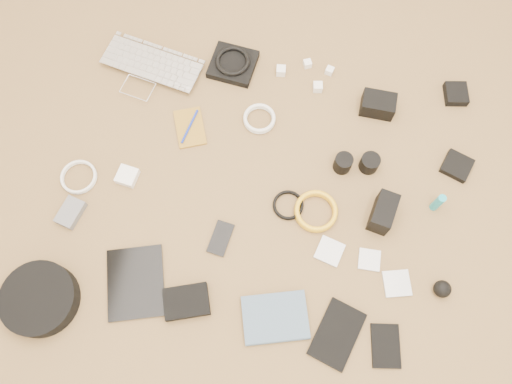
% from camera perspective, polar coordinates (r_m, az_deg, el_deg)
% --- Properties ---
extents(laptop, '(0.40, 0.32, 0.03)m').
position_cam_1_polar(laptop, '(1.89, -12.41, 12.93)').
color(laptop, silver).
rests_on(laptop, ground).
extents(headphone_pouch, '(0.18, 0.17, 0.03)m').
position_cam_1_polar(headphone_pouch, '(1.88, -2.65, 14.36)').
color(headphone_pouch, black).
rests_on(headphone_pouch, ground).
extents(headphones, '(0.16, 0.16, 0.02)m').
position_cam_1_polar(headphones, '(1.86, -2.68, 14.75)').
color(headphones, black).
rests_on(headphones, headphone_pouch).
extents(charger_a, '(0.04, 0.04, 0.03)m').
position_cam_1_polar(charger_a, '(1.86, 2.87, 13.68)').
color(charger_a, white).
rests_on(charger_a, ground).
extents(charger_b, '(0.04, 0.04, 0.03)m').
position_cam_1_polar(charger_b, '(1.89, 5.90, 14.38)').
color(charger_b, white).
rests_on(charger_b, ground).
extents(charger_c, '(0.03, 0.03, 0.03)m').
position_cam_1_polar(charger_c, '(1.88, 8.41, 13.56)').
color(charger_c, white).
rests_on(charger_c, ground).
extents(charger_d, '(0.04, 0.04, 0.03)m').
position_cam_1_polar(charger_d, '(1.84, 7.07, 11.82)').
color(charger_d, white).
rests_on(charger_d, ground).
extents(dslr_camera, '(0.12, 0.08, 0.07)m').
position_cam_1_polar(dslr_camera, '(1.82, 13.76, 9.68)').
color(dslr_camera, black).
rests_on(dslr_camera, ground).
extents(lens_pouch, '(0.09, 0.10, 0.03)m').
position_cam_1_polar(lens_pouch, '(1.94, 21.88, 10.37)').
color(lens_pouch, black).
rests_on(lens_pouch, ground).
extents(notebook_olive, '(0.14, 0.17, 0.01)m').
position_cam_1_polar(notebook_olive, '(1.77, -7.56, 7.32)').
color(notebook_olive, olive).
rests_on(notebook_olive, ground).
extents(pen_blue, '(0.03, 0.14, 0.01)m').
position_cam_1_polar(pen_blue, '(1.76, -7.59, 7.44)').
color(pen_blue, '#1429A6').
rests_on(pen_blue, notebook_olive).
extents(cable_white_a, '(0.15, 0.15, 0.01)m').
position_cam_1_polar(cable_white_a, '(1.77, 0.39, 8.27)').
color(cable_white_a, white).
rests_on(cable_white_a, ground).
extents(lens_a, '(0.07, 0.07, 0.06)m').
position_cam_1_polar(lens_a, '(1.69, 9.91, 3.27)').
color(lens_a, black).
rests_on(lens_a, ground).
extents(lens_b, '(0.08, 0.08, 0.06)m').
position_cam_1_polar(lens_b, '(1.71, 12.84, 3.25)').
color(lens_b, black).
rests_on(lens_b, ground).
extents(card_reader, '(0.12, 0.12, 0.02)m').
position_cam_1_polar(card_reader, '(1.82, 21.98, 2.79)').
color(card_reader, black).
rests_on(card_reader, ground).
extents(power_brick, '(0.07, 0.07, 0.03)m').
position_cam_1_polar(power_brick, '(1.72, -14.50, 1.78)').
color(power_brick, white).
rests_on(power_brick, ground).
extents(cable_white_b, '(0.12, 0.12, 0.01)m').
position_cam_1_polar(cable_white_b, '(1.78, -19.55, 1.56)').
color(cable_white_b, white).
rests_on(cable_white_b, ground).
extents(cable_black, '(0.11, 0.11, 0.01)m').
position_cam_1_polar(cable_black, '(1.64, 3.69, -1.56)').
color(cable_black, black).
rests_on(cable_black, ground).
extents(cable_yellow, '(0.17, 0.17, 0.02)m').
position_cam_1_polar(cable_yellow, '(1.64, 6.83, -2.28)').
color(cable_yellow, gold).
rests_on(cable_yellow, ground).
extents(flash, '(0.09, 0.13, 0.09)m').
position_cam_1_polar(flash, '(1.64, 14.31, -2.29)').
color(flash, black).
rests_on(flash, ground).
extents(lens_cleaner, '(0.03, 0.03, 0.09)m').
position_cam_1_polar(lens_cleaner, '(1.70, 20.06, -1.15)').
color(lens_cleaner, '#1A9BAF').
rests_on(lens_cleaner, ground).
extents(battery_charger, '(0.09, 0.11, 0.03)m').
position_cam_1_polar(battery_charger, '(1.73, -20.43, -2.22)').
color(battery_charger, slate).
rests_on(battery_charger, ground).
extents(tablet, '(0.23, 0.27, 0.01)m').
position_cam_1_polar(tablet, '(1.62, -13.58, -10.02)').
color(tablet, black).
rests_on(tablet, ground).
extents(phone, '(0.07, 0.12, 0.01)m').
position_cam_1_polar(phone, '(1.61, -4.06, -5.30)').
color(phone, black).
rests_on(phone, ground).
extents(filter_case_left, '(0.10, 0.10, 0.01)m').
position_cam_1_polar(filter_case_left, '(1.61, 8.41, -6.72)').
color(filter_case_left, silver).
rests_on(filter_case_left, ground).
extents(filter_case_mid, '(0.07, 0.07, 0.01)m').
position_cam_1_polar(filter_case_mid, '(1.63, 12.82, -7.57)').
color(filter_case_mid, silver).
rests_on(filter_case_mid, ground).
extents(filter_case_right, '(0.10, 0.10, 0.01)m').
position_cam_1_polar(filter_case_right, '(1.64, 15.80, -10.03)').
color(filter_case_right, silver).
rests_on(filter_case_right, ground).
extents(air_blower, '(0.06, 0.06, 0.05)m').
position_cam_1_polar(air_blower, '(1.65, 20.51, -10.34)').
color(air_blower, black).
rests_on(air_blower, ground).
extents(headphone_case, '(0.30, 0.30, 0.06)m').
position_cam_1_polar(headphone_case, '(1.68, -23.47, -11.15)').
color(headphone_case, black).
rests_on(headphone_case, ground).
extents(drive_case, '(0.16, 0.14, 0.03)m').
position_cam_1_polar(drive_case, '(1.57, -7.95, -12.32)').
color(drive_case, black).
rests_on(drive_case, ground).
extents(paperback, '(0.23, 0.19, 0.02)m').
position_cam_1_polar(paperback, '(1.55, 2.55, -16.82)').
color(paperback, '#455D76').
rests_on(paperback, ground).
extents(notebook_black_a, '(0.17, 0.21, 0.01)m').
position_cam_1_polar(notebook_black_a, '(1.58, 9.25, -15.73)').
color(notebook_black_a, black).
rests_on(notebook_black_a, ground).
extents(notebook_black_b, '(0.10, 0.14, 0.01)m').
position_cam_1_polar(notebook_black_b, '(1.60, 14.60, -16.65)').
color(notebook_black_b, black).
rests_on(notebook_black_b, ground).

